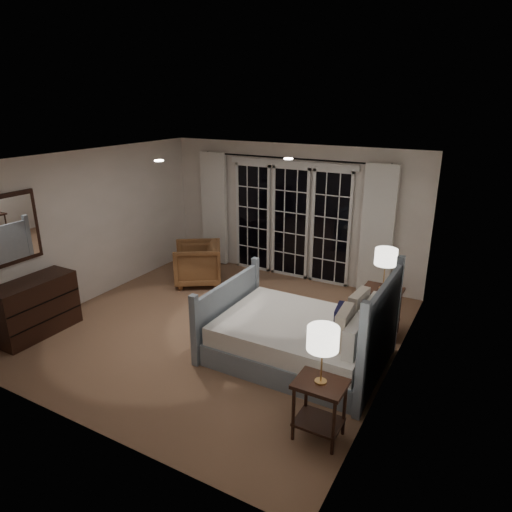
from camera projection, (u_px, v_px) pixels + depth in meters
The scene contains 20 objects.
floor at pixel (219, 328), 6.84m from camera, with size 5.00×5.00×0.00m, color #92654F.
ceiling at pixel (214, 159), 6.02m from camera, with size 5.00×5.00×0.00m, color white.
wall_left at pixel (91, 226), 7.57m from camera, with size 0.02×5.00×2.50m, color white.
wall_right at pixel (397, 282), 5.28m from camera, with size 0.02×5.00×2.50m, color white.
wall_back at pixel (291, 212), 8.49m from camera, with size 5.00×0.02×2.50m, color white.
wall_front at pixel (72, 321), 4.36m from camera, with size 5.00×0.02×2.50m, color white.
french_doors at pixel (290, 221), 8.51m from camera, with size 2.50×0.04×2.20m.
curtain_rod at pixel (290, 158), 8.08m from camera, with size 0.03×0.03×3.50m, color black.
curtain_left at pixel (214, 209), 9.18m from camera, with size 0.55×0.10×2.25m, color white.
curtain_right at pixel (377, 231), 7.67m from camera, with size 0.55×0.10×2.25m, color white.
downlight_a at pixel (288, 159), 6.15m from camera, with size 0.12×0.12×0.01m, color white.
downlight_b at pixel (159, 161), 5.96m from camera, with size 0.12×0.12×0.01m, color white.
bed at pixel (302, 337), 5.93m from camera, with size 2.19×1.57×1.27m.
nightstand_left at pixel (320, 401), 4.51m from camera, with size 0.50×0.40×0.65m.
nightstand_right at pixel (381, 304), 6.53m from camera, with size 0.54×0.44×0.71m.
lamp_left at pixel (323, 339), 4.28m from camera, with size 0.31×0.31×0.60m.
lamp_right at pixel (386, 257), 6.30m from camera, with size 0.31×0.31×0.60m.
armchair at pixel (198, 263), 8.38m from camera, with size 0.82×0.84×0.77m, color brown.
dresser at pixel (35, 307), 6.56m from camera, with size 0.50×1.17×0.83m.
mirror at pixel (11, 229), 6.30m from camera, with size 0.05×0.85×1.00m.
Camera 1 is at (3.45, -5.06, 3.28)m, focal length 32.00 mm.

